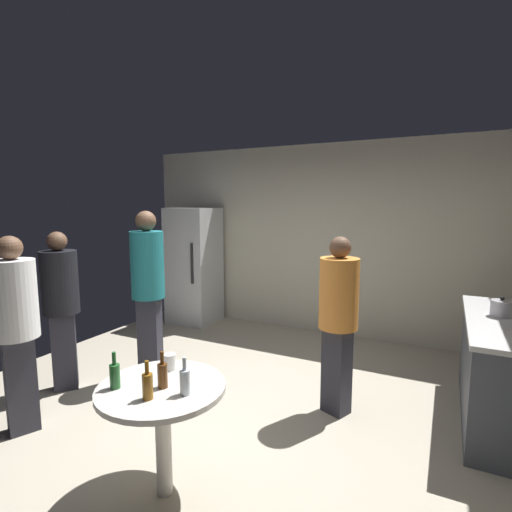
{
  "coord_description": "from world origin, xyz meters",
  "views": [
    {
      "loc": [
        1.79,
        -2.74,
        1.85
      ],
      "look_at": [
        0.07,
        0.7,
        1.34
      ],
      "focal_mm": 27.08,
      "sensor_mm": 36.0,
      "label": 1
    }
  ],
  "objects_px": {
    "beer_bottle_amber": "(148,385)",
    "person_in_orange_shirt": "(338,312)",
    "person_in_black_shirt": "(61,299)",
    "person_in_teal_shirt": "(148,282)",
    "refrigerator": "(194,265)",
    "beer_bottle_brown": "(163,374)",
    "foreground_table": "(162,401)",
    "person_in_white_shirt": "(16,320)",
    "kettle": "(502,308)",
    "beer_bottle_clear": "(185,381)",
    "beer_bottle_green": "(115,375)",
    "plastic_cup_white": "(170,362)"
  },
  "relations": [
    {
      "from": "beer_bottle_amber",
      "to": "person_in_orange_shirt",
      "type": "relative_size",
      "value": 0.15
    },
    {
      "from": "person_in_black_shirt",
      "to": "person_in_teal_shirt",
      "type": "relative_size",
      "value": 0.89
    },
    {
      "from": "person_in_black_shirt",
      "to": "person_in_teal_shirt",
      "type": "distance_m",
      "value": 0.84
    },
    {
      "from": "refrigerator",
      "to": "beer_bottle_brown",
      "type": "relative_size",
      "value": 7.83
    },
    {
      "from": "person_in_black_shirt",
      "to": "person_in_orange_shirt",
      "type": "bearing_deg",
      "value": 57.5
    },
    {
      "from": "foreground_table",
      "to": "person_in_black_shirt",
      "type": "height_order",
      "value": "person_in_black_shirt"
    },
    {
      "from": "beer_bottle_brown",
      "to": "person_in_black_shirt",
      "type": "relative_size",
      "value": 0.14
    },
    {
      "from": "person_in_white_shirt",
      "to": "kettle",
      "type": "bearing_deg",
      "value": 53.8
    },
    {
      "from": "beer_bottle_clear",
      "to": "kettle",
      "type": "bearing_deg",
      "value": 49.11
    },
    {
      "from": "beer_bottle_green",
      "to": "beer_bottle_brown",
      "type": "bearing_deg",
      "value": 28.29
    },
    {
      "from": "foreground_table",
      "to": "beer_bottle_clear",
      "type": "distance_m",
      "value": 0.28
    },
    {
      "from": "kettle",
      "to": "person_in_orange_shirt",
      "type": "xyz_separation_m",
      "value": [
        -1.27,
        -0.57,
        -0.05
      ]
    },
    {
      "from": "foreground_table",
      "to": "person_in_orange_shirt",
      "type": "bearing_deg",
      "value": 63.63
    },
    {
      "from": "kettle",
      "to": "person_in_orange_shirt",
      "type": "bearing_deg",
      "value": -155.63
    },
    {
      "from": "beer_bottle_clear",
      "to": "person_in_orange_shirt",
      "type": "bearing_deg",
      "value": 70.63
    },
    {
      "from": "refrigerator",
      "to": "person_in_teal_shirt",
      "type": "xyz_separation_m",
      "value": [
        0.78,
        -1.9,
        0.15
      ]
    },
    {
      "from": "person_in_teal_shirt",
      "to": "beer_bottle_green",
      "type": "bearing_deg",
      "value": 16.88
    },
    {
      "from": "beer_bottle_amber",
      "to": "person_in_white_shirt",
      "type": "xyz_separation_m",
      "value": [
        -1.54,
        0.2,
        0.12
      ]
    },
    {
      "from": "person_in_white_shirt",
      "to": "person_in_teal_shirt",
      "type": "xyz_separation_m",
      "value": [
        0.26,
        1.23,
        0.11
      ]
    },
    {
      "from": "beer_bottle_amber",
      "to": "beer_bottle_clear",
      "type": "relative_size",
      "value": 1.0
    },
    {
      "from": "kettle",
      "to": "beer_bottle_brown",
      "type": "xyz_separation_m",
      "value": [
        -1.97,
        -2.06,
        -0.15
      ]
    },
    {
      "from": "person_in_white_shirt",
      "to": "beer_bottle_clear",
      "type": "bearing_deg",
      "value": 21.92
    },
    {
      "from": "kettle",
      "to": "beer_bottle_amber",
      "type": "bearing_deg",
      "value": -131.46
    },
    {
      "from": "plastic_cup_white",
      "to": "person_in_orange_shirt",
      "type": "relative_size",
      "value": 0.07
    },
    {
      "from": "beer_bottle_clear",
      "to": "person_in_white_shirt",
      "type": "relative_size",
      "value": 0.14
    },
    {
      "from": "person_in_white_shirt",
      "to": "beer_bottle_green",
      "type": "bearing_deg",
      "value": 15.54
    },
    {
      "from": "beer_bottle_brown",
      "to": "person_in_orange_shirt",
      "type": "xyz_separation_m",
      "value": [
        0.7,
        1.49,
        0.1
      ]
    },
    {
      "from": "person_in_black_shirt",
      "to": "kettle",
      "type": "bearing_deg",
      "value": 60.03
    },
    {
      "from": "beer_bottle_amber",
      "to": "person_in_black_shirt",
      "type": "relative_size",
      "value": 0.14
    },
    {
      "from": "foreground_table",
      "to": "plastic_cup_white",
      "type": "bearing_deg",
      "value": 116.01
    },
    {
      "from": "person_in_teal_shirt",
      "to": "kettle",
      "type": "bearing_deg",
      "value": 85.09
    },
    {
      "from": "kettle",
      "to": "beer_bottle_brown",
      "type": "distance_m",
      "value": 2.85
    },
    {
      "from": "beer_bottle_amber",
      "to": "person_in_teal_shirt",
      "type": "height_order",
      "value": "person_in_teal_shirt"
    },
    {
      "from": "kettle",
      "to": "beer_bottle_green",
      "type": "xyz_separation_m",
      "value": [
        -2.22,
        -2.2,
        -0.15
      ]
    },
    {
      "from": "plastic_cup_white",
      "to": "refrigerator",
      "type": "bearing_deg",
      "value": 122.95
    },
    {
      "from": "kettle",
      "to": "person_in_teal_shirt",
      "type": "bearing_deg",
      "value": -166.43
    },
    {
      "from": "foreground_table",
      "to": "person_in_teal_shirt",
      "type": "xyz_separation_m",
      "value": [
        -1.24,
        1.26,
        0.42
      ]
    },
    {
      "from": "refrigerator",
      "to": "person_in_orange_shirt",
      "type": "xyz_separation_m",
      "value": [
        2.74,
        -1.69,
        0.02
      ]
    },
    {
      "from": "refrigerator",
      "to": "foreground_table",
      "type": "distance_m",
      "value": 3.76
    },
    {
      "from": "person_in_black_shirt",
      "to": "plastic_cup_white",
      "type": "bearing_deg",
      "value": 25.1
    },
    {
      "from": "plastic_cup_white",
      "to": "person_in_black_shirt",
      "type": "bearing_deg",
      "value": 164.54
    },
    {
      "from": "beer_bottle_brown",
      "to": "beer_bottle_amber",
      "type": "bearing_deg",
      "value": -83.89
    },
    {
      "from": "person_in_white_shirt",
      "to": "beer_bottle_brown",
      "type": "bearing_deg",
      "value": 22.05
    },
    {
      "from": "kettle",
      "to": "person_in_white_shirt",
      "type": "xyz_separation_m",
      "value": [
        -3.49,
        -2.01,
        -0.03
      ]
    },
    {
      "from": "refrigerator",
      "to": "person_in_white_shirt",
      "type": "relative_size",
      "value": 1.11
    },
    {
      "from": "refrigerator",
      "to": "beer_bottle_brown",
      "type": "bearing_deg",
      "value": -57.29
    },
    {
      "from": "plastic_cup_white",
      "to": "person_in_teal_shirt",
      "type": "distance_m",
      "value": 1.57
    },
    {
      "from": "beer_bottle_amber",
      "to": "person_in_teal_shirt",
      "type": "bearing_deg",
      "value": 131.78
    },
    {
      "from": "refrigerator",
      "to": "beer_bottle_clear",
      "type": "bearing_deg",
      "value": -55.18
    },
    {
      "from": "refrigerator",
      "to": "beer_bottle_amber",
      "type": "xyz_separation_m",
      "value": [
        2.06,
        -3.33,
        -0.08
      ]
    }
  ]
}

